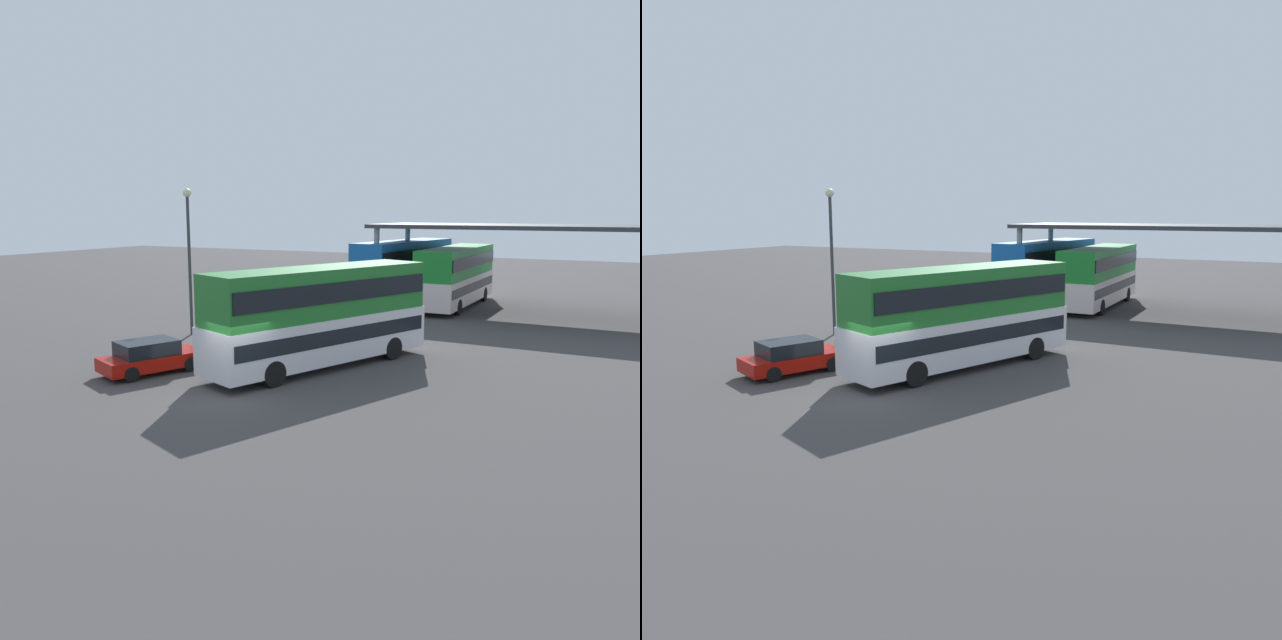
{
  "view_description": "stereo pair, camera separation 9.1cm",
  "coord_description": "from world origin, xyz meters",
  "views": [
    {
      "loc": [
        12.69,
        -17.57,
        6.49
      ],
      "look_at": [
        0.99,
        4.94,
        2.0
      ],
      "focal_mm": 34.95,
      "sensor_mm": 36.0,
      "label": 1
    },
    {
      "loc": [
        12.77,
        -17.53,
        6.49
      ],
      "look_at": [
        0.99,
        4.94,
        2.0
      ],
      "focal_mm": 34.95,
      "sensor_mm": 36.0,
      "label": 2
    }
  ],
  "objects": [
    {
      "name": "double_decker_mid_row",
      "position": [
        1.49,
        23.98,
        2.21
      ],
      "size": [
        2.61,
        11.08,
        4.02
      ],
      "rotation": [
        0.0,
        0.0,
        1.57
      ],
      "color": "silver",
      "rests_on": "ground_plane"
    },
    {
      "name": "ground_plane",
      "position": [
        0.0,
        0.0,
        0.0
      ],
      "size": [
        140.0,
        140.0,
        0.0
      ],
      "primitive_type": "plane",
      "color": "#3E3C3C"
    },
    {
      "name": "depot_canopy",
      "position": [
        6.66,
        22.53,
        5.26
      ],
      "size": [
        19.85,
        7.15,
        5.6
      ],
      "rotation": [
        0.0,
        0.0,
        -0.02
      ],
      "color": "#33353A",
      "rests_on": "ground_plane"
    },
    {
      "name": "parked_hatchback",
      "position": [
        -4.62,
        0.93,
        0.67
      ],
      "size": [
        3.16,
        4.42,
        1.35
      ],
      "rotation": [
        0.0,
        0.0,
        1.18
      ],
      "color": "#A20F07",
      "rests_on": "ground_plane"
    },
    {
      "name": "double_decker_main",
      "position": [
        0.99,
        4.95,
        2.3
      ],
      "size": [
        6.06,
        10.75,
        4.18
      ],
      "rotation": [
        0.0,
        0.0,
        1.21
      ],
      "color": "silver",
      "rests_on": "ground_plane"
    },
    {
      "name": "lamppost_tall",
      "position": [
        -8.28,
        8.03,
        4.79
      ],
      "size": [
        0.44,
        0.44,
        7.58
      ],
      "color": "#33353A",
      "rests_on": "ground_plane"
    },
    {
      "name": "double_decker_near_canopy",
      "position": [
        -2.34,
        24.2,
        2.39
      ],
      "size": [
        4.01,
        11.11,
        4.37
      ],
      "rotation": [
        0.0,
        0.0,
        1.43
      ],
      "color": "silver",
      "rests_on": "ground_plane"
    }
  ]
}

